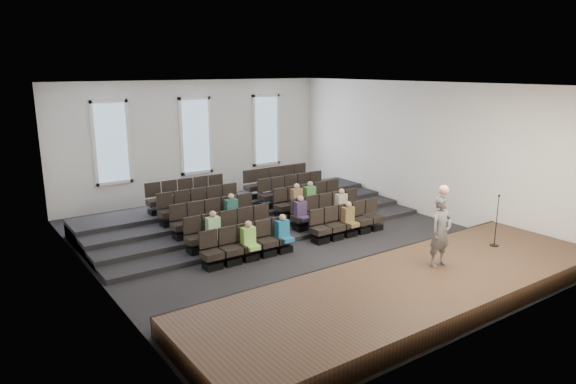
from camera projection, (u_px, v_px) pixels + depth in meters
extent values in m
plane|color=black|center=(291.00, 242.00, 16.61)|extent=(14.00, 14.00, 0.00)
cube|color=white|center=(291.00, 84.00, 15.42)|extent=(12.00, 14.00, 0.02)
cube|color=silver|center=(195.00, 140.00, 21.61)|extent=(12.00, 0.04, 5.00)
cube|color=silver|center=(490.00, 219.00, 10.42)|extent=(12.00, 0.04, 5.00)
cube|color=silver|center=(93.00, 192.00, 12.67)|extent=(0.04, 14.00, 5.00)
cube|color=silver|center=(421.00, 149.00, 19.36)|extent=(0.04, 14.00, 5.00)
cube|color=#452F1D|center=(412.00, 289.00, 12.49)|extent=(11.80, 3.60, 0.50)
cube|color=black|center=(362.00, 266.00, 13.90)|extent=(11.80, 0.06, 0.52)
cube|color=black|center=(254.00, 222.00, 18.45)|extent=(11.80, 4.80, 0.15)
cube|color=black|center=(246.00, 217.00, 18.85)|extent=(11.80, 3.75, 0.30)
cube|color=black|center=(239.00, 212.00, 19.25)|extent=(11.80, 2.70, 0.45)
cube|color=black|center=(232.00, 207.00, 19.65)|extent=(11.80, 1.65, 0.60)
cube|color=black|center=(212.00, 265.00, 14.37)|extent=(0.47, 0.43, 0.20)
cube|color=black|center=(212.00, 255.00, 14.30)|extent=(0.55, 0.50, 0.19)
cube|color=black|center=(208.00, 239.00, 14.37)|extent=(0.55, 0.08, 0.50)
cube|color=black|center=(231.00, 261.00, 14.71)|extent=(0.47, 0.43, 0.20)
cube|color=black|center=(231.00, 251.00, 14.63)|extent=(0.55, 0.50, 0.19)
cube|color=black|center=(227.00, 235.00, 14.70)|extent=(0.55, 0.08, 0.50)
cube|color=black|center=(249.00, 257.00, 15.04)|extent=(0.47, 0.43, 0.20)
cube|color=black|center=(249.00, 247.00, 14.97)|extent=(0.55, 0.50, 0.19)
cube|color=black|center=(245.00, 231.00, 15.04)|extent=(0.55, 0.08, 0.50)
cube|color=black|center=(267.00, 252.00, 15.37)|extent=(0.47, 0.43, 0.20)
cube|color=black|center=(266.00, 243.00, 15.30)|extent=(0.55, 0.50, 0.19)
cube|color=black|center=(263.00, 228.00, 15.37)|extent=(0.55, 0.08, 0.50)
cube|color=black|center=(283.00, 248.00, 15.71)|extent=(0.47, 0.43, 0.20)
cube|color=black|center=(283.00, 239.00, 15.63)|extent=(0.55, 0.50, 0.19)
cube|color=black|center=(279.00, 224.00, 15.70)|extent=(0.55, 0.08, 0.50)
cube|color=black|center=(320.00, 240.00, 16.51)|extent=(0.47, 0.43, 0.20)
cube|color=black|center=(320.00, 230.00, 16.44)|extent=(0.55, 0.50, 0.19)
cube|color=black|center=(316.00, 217.00, 16.51)|extent=(0.55, 0.08, 0.50)
cube|color=black|center=(335.00, 236.00, 16.84)|extent=(0.47, 0.43, 0.20)
cube|color=black|center=(335.00, 227.00, 16.77)|extent=(0.55, 0.50, 0.19)
cube|color=black|center=(331.00, 214.00, 16.84)|extent=(0.55, 0.08, 0.50)
cube|color=black|center=(348.00, 233.00, 17.18)|extent=(0.47, 0.43, 0.20)
cube|color=black|center=(349.00, 224.00, 17.10)|extent=(0.55, 0.50, 0.19)
cube|color=black|center=(345.00, 211.00, 17.17)|extent=(0.55, 0.08, 0.50)
cube|color=black|center=(362.00, 230.00, 17.51)|extent=(0.47, 0.43, 0.20)
cube|color=black|center=(362.00, 221.00, 17.44)|extent=(0.55, 0.50, 0.19)
cube|color=black|center=(358.00, 208.00, 17.51)|extent=(0.55, 0.08, 0.50)
cube|color=black|center=(374.00, 227.00, 17.84)|extent=(0.47, 0.43, 0.20)
cube|color=black|center=(375.00, 218.00, 17.77)|extent=(0.55, 0.50, 0.19)
cube|color=black|center=(371.00, 206.00, 17.84)|extent=(0.55, 0.08, 0.50)
cube|color=black|center=(196.00, 250.00, 15.17)|extent=(0.47, 0.43, 0.20)
cube|color=black|center=(196.00, 240.00, 15.10)|extent=(0.55, 0.50, 0.19)
cube|color=black|center=(192.00, 225.00, 15.17)|extent=(0.55, 0.08, 0.50)
cube|color=black|center=(214.00, 246.00, 15.51)|extent=(0.47, 0.43, 0.20)
cube|color=black|center=(214.00, 236.00, 15.43)|extent=(0.55, 0.50, 0.19)
cube|color=black|center=(210.00, 221.00, 15.50)|extent=(0.55, 0.08, 0.50)
cube|color=black|center=(232.00, 242.00, 15.84)|extent=(0.47, 0.43, 0.20)
cube|color=black|center=(232.00, 232.00, 15.77)|extent=(0.55, 0.50, 0.19)
cube|color=black|center=(228.00, 218.00, 15.84)|extent=(0.55, 0.08, 0.50)
cube|color=black|center=(249.00, 238.00, 16.17)|extent=(0.47, 0.43, 0.20)
cube|color=black|center=(248.00, 229.00, 16.10)|extent=(0.55, 0.50, 0.19)
cube|color=black|center=(245.00, 215.00, 16.17)|extent=(0.55, 0.08, 0.50)
cube|color=black|center=(265.00, 235.00, 16.51)|extent=(0.47, 0.43, 0.20)
cube|color=black|center=(265.00, 226.00, 16.43)|extent=(0.55, 0.50, 0.19)
cube|color=black|center=(261.00, 212.00, 16.50)|extent=(0.55, 0.08, 0.50)
cube|color=black|center=(301.00, 227.00, 17.31)|extent=(0.47, 0.43, 0.20)
cube|color=black|center=(301.00, 218.00, 17.24)|extent=(0.55, 0.50, 0.19)
cube|color=black|center=(297.00, 205.00, 17.31)|extent=(0.55, 0.08, 0.50)
cube|color=black|center=(315.00, 224.00, 17.65)|extent=(0.47, 0.43, 0.20)
cube|color=black|center=(315.00, 215.00, 17.57)|extent=(0.55, 0.50, 0.19)
cube|color=black|center=(311.00, 203.00, 17.64)|extent=(0.55, 0.08, 0.50)
cube|color=black|center=(328.00, 221.00, 17.98)|extent=(0.47, 0.43, 0.20)
cube|color=black|center=(329.00, 213.00, 17.91)|extent=(0.55, 0.50, 0.19)
cube|color=black|center=(325.00, 200.00, 17.98)|extent=(0.55, 0.08, 0.50)
cube|color=black|center=(342.00, 218.00, 18.31)|extent=(0.47, 0.43, 0.20)
cube|color=black|center=(342.00, 210.00, 18.24)|extent=(0.55, 0.50, 0.19)
cube|color=black|center=(338.00, 198.00, 18.31)|extent=(0.55, 0.08, 0.50)
cube|color=black|center=(354.00, 216.00, 18.65)|extent=(0.47, 0.43, 0.20)
cube|color=black|center=(354.00, 207.00, 18.57)|extent=(0.55, 0.50, 0.19)
cube|color=black|center=(351.00, 195.00, 18.64)|extent=(0.55, 0.08, 0.50)
cube|color=black|center=(182.00, 236.00, 15.97)|extent=(0.47, 0.42, 0.20)
cube|color=black|center=(181.00, 226.00, 15.90)|extent=(0.55, 0.50, 0.19)
cube|color=black|center=(178.00, 212.00, 15.97)|extent=(0.55, 0.08, 0.50)
cube|color=black|center=(199.00, 232.00, 16.31)|extent=(0.47, 0.42, 0.20)
cube|color=black|center=(199.00, 223.00, 16.23)|extent=(0.55, 0.50, 0.19)
cube|color=black|center=(195.00, 209.00, 16.30)|extent=(0.55, 0.08, 0.50)
cube|color=black|center=(216.00, 229.00, 16.64)|extent=(0.47, 0.42, 0.20)
cube|color=black|center=(216.00, 220.00, 16.57)|extent=(0.55, 0.50, 0.19)
cube|color=black|center=(212.00, 206.00, 16.64)|extent=(0.55, 0.08, 0.50)
cube|color=black|center=(232.00, 226.00, 16.97)|extent=(0.47, 0.42, 0.20)
cube|color=black|center=(232.00, 217.00, 16.90)|extent=(0.55, 0.50, 0.19)
cube|color=black|center=(229.00, 203.00, 16.97)|extent=(0.55, 0.08, 0.50)
cube|color=black|center=(248.00, 223.00, 17.31)|extent=(0.47, 0.42, 0.20)
cube|color=black|center=(248.00, 214.00, 17.23)|extent=(0.55, 0.50, 0.19)
cube|color=black|center=(244.00, 201.00, 17.30)|extent=(0.55, 0.08, 0.50)
cube|color=black|center=(283.00, 216.00, 18.11)|extent=(0.47, 0.42, 0.20)
cube|color=black|center=(283.00, 207.00, 18.04)|extent=(0.55, 0.50, 0.19)
cube|color=black|center=(280.00, 195.00, 18.11)|extent=(0.55, 0.08, 0.50)
cube|color=black|center=(297.00, 213.00, 18.45)|extent=(0.47, 0.42, 0.20)
cube|color=black|center=(297.00, 205.00, 18.37)|extent=(0.55, 0.50, 0.19)
cube|color=black|center=(294.00, 192.00, 18.44)|extent=(0.55, 0.08, 0.50)
cube|color=black|center=(310.00, 210.00, 18.78)|extent=(0.47, 0.42, 0.20)
cube|color=black|center=(310.00, 202.00, 18.71)|extent=(0.55, 0.50, 0.19)
cube|color=black|center=(307.00, 190.00, 18.78)|extent=(0.55, 0.08, 0.50)
cube|color=black|center=(323.00, 208.00, 19.11)|extent=(0.47, 0.42, 0.20)
cube|color=black|center=(323.00, 200.00, 19.04)|extent=(0.55, 0.50, 0.19)
cube|color=black|center=(320.00, 188.00, 19.11)|extent=(0.55, 0.08, 0.50)
cube|color=black|center=(336.00, 205.00, 19.45)|extent=(0.47, 0.42, 0.20)
cube|color=black|center=(336.00, 198.00, 19.37)|extent=(0.55, 0.50, 0.19)
cube|color=black|center=(332.00, 186.00, 19.44)|extent=(0.55, 0.08, 0.50)
cube|color=black|center=(168.00, 223.00, 16.78)|extent=(0.47, 0.42, 0.20)
cube|color=black|center=(168.00, 214.00, 16.70)|extent=(0.55, 0.50, 0.19)
cube|color=black|center=(165.00, 200.00, 16.77)|extent=(0.55, 0.08, 0.50)
cube|color=black|center=(185.00, 220.00, 17.11)|extent=(0.47, 0.42, 0.20)
cube|color=black|center=(185.00, 211.00, 17.04)|extent=(0.55, 0.50, 0.19)
cube|color=black|center=(182.00, 198.00, 17.11)|extent=(0.55, 0.08, 0.50)
cube|color=black|center=(202.00, 217.00, 17.44)|extent=(0.47, 0.42, 0.20)
cube|color=black|center=(201.00, 208.00, 17.37)|extent=(0.55, 0.50, 0.19)
cube|color=black|center=(198.00, 195.00, 17.44)|extent=(0.55, 0.08, 0.50)
cube|color=black|center=(218.00, 214.00, 17.78)|extent=(0.47, 0.42, 0.20)
cube|color=black|center=(217.00, 205.00, 17.70)|extent=(0.55, 0.50, 0.19)
cube|color=black|center=(214.00, 193.00, 17.77)|extent=(0.55, 0.08, 0.50)
cube|color=black|center=(233.00, 211.00, 18.11)|extent=(0.47, 0.42, 0.20)
cube|color=black|center=(233.00, 203.00, 18.04)|extent=(0.55, 0.50, 0.19)
cube|color=black|center=(229.00, 190.00, 18.11)|extent=(0.55, 0.08, 0.50)
cube|color=black|center=(267.00, 205.00, 18.91)|extent=(0.47, 0.42, 0.20)
cube|color=black|center=(267.00, 197.00, 18.84)|extent=(0.55, 0.50, 0.19)
cube|color=black|center=(264.00, 185.00, 18.91)|extent=(0.55, 0.08, 0.50)
cube|color=black|center=(281.00, 203.00, 19.25)|extent=(0.47, 0.42, 0.20)
cube|color=black|center=(281.00, 195.00, 19.17)|extent=(0.55, 0.50, 0.19)
cube|color=black|center=(278.00, 183.00, 19.24)|extent=(0.55, 0.08, 0.50)
cube|color=black|center=(294.00, 200.00, 19.58)|extent=(0.47, 0.42, 0.20)
cube|color=black|center=(294.00, 193.00, 19.51)|extent=(0.55, 0.50, 0.19)
cube|color=black|center=(291.00, 181.00, 19.58)|extent=(0.55, 0.08, 0.50)
cube|color=black|center=(306.00, 198.00, 19.91)|extent=(0.47, 0.42, 0.20)
cube|color=black|center=(306.00, 190.00, 19.84)|extent=(0.55, 0.50, 0.19)
cube|color=black|center=(303.00, 179.00, 19.91)|extent=(0.55, 0.08, 0.50)
cube|color=black|center=(318.00, 196.00, 20.25)|extent=(0.47, 0.42, 0.20)
cube|color=black|center=(319.00, 188.00, 20.17)|extent=(0.55, 0.50, 0.19)
cube|color=black|center=(315.00, 177.00, 20.24)|extent=(0.55, 0.08, 0.50)
cube|color=black|center=(156.00, 211.00, 17.58)|extent=(0.47, 0.42, 0.20)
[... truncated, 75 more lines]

